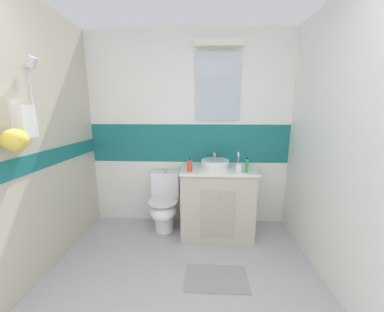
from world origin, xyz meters
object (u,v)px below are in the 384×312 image
(toothbrush_cup, at_px, (239,167))
(soap_dispenser, at_px, (190,166))
(sink_basin, at_px, (215,163))
(toilet, at_px, (164,203))
(toothpaste_tube_upright, at_px, (247,165))

(toothbrush_cup, distance_m, soap_dispenser, 0.55)
(sink_basin, distance_m, soap_dispenser, 0.35)
(toilet, xyz_separation_m, toothpaste_tube_upright, (0.98, -0.22, 0.58))
(soap_dispenser, bearing_deg, toothbrush_cup, -0.17)
(sink_basin, bearing_deg, toothbrush_cup, -37.38)
(soap_dispenser, distance_m, toothpaste_tube_upright, 0.64)
(sink_basin, xyz_separation_m, toilet, (-0.64, 0.03, -0.55))
(sink_basin, relative_size, toothbrush_cup, 1.64)
(toilet, bearing_deg, toothpaste_tube_upright, -12.80)
(sink_basin, height_order, toothpaste_tube_upright, toothpaste_tube_upright)
(toothpaste_tube_upright, bearing_deg, sink_basin, 149.83)
(sink_basin, distance_m, toilet, 0.84)
(toothbrush_cup, relative_size, toothpaste_tube_upright, 1.35)
(toothbrush_cup, height_order, toothpaste_tube_upright, toothbrush_cup)
(soap_dispenser, bearing_deg, toilet, 147.72)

